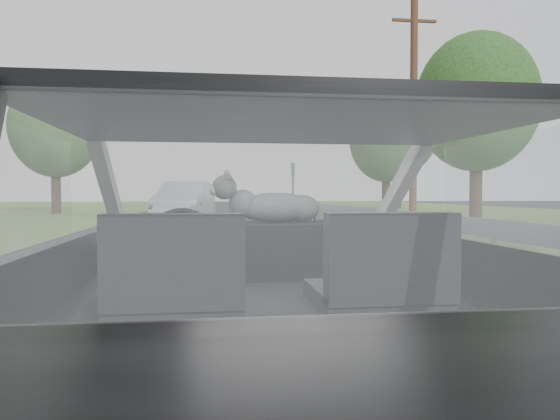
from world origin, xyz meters
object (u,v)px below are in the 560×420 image
object	(u,v)px
subject_car	(272,293)
utility_pole	(414,112)
other_car	(185,202)
cat	(276,205)
highway_sign	(293,188)

from	to	relation	value
subject_car	utility_pole	distance (m)	17.83
other_car	cat	bearing A→B (deg)	-77.54
subject_car	utility_pole	bearing A→B (deg)	66.44
other_car	subject_car	bearing A→B (deg)	-77.96
subject_car	cat	xyz separation A→B (m)	(0.10, 0.63, 0.37)
cat	utility_pole	size ratio (longest dim) A/B	0.08
cat	other_car	distance (m)	18.77
highway_sign	utility_pole	size ratio (longest dim) A/B	0.35
cat	utility_pole	world-z (taller)	utility_pole
subject_car	cat	world-z (taller)	subject_car
subject_car	utility_pole	size ratio (longest dim) A/B	0.50
cat	highway_sign	bearing A→B (deg)	72.73
subject_car	cat	size ratio (longest dim) A/B	6.25
cat	utility_pole	xyz separation A→B (m)	(6.90, 15.43, 2.89)
subject_car	utility_pole	world-z (taller)	utility_pole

